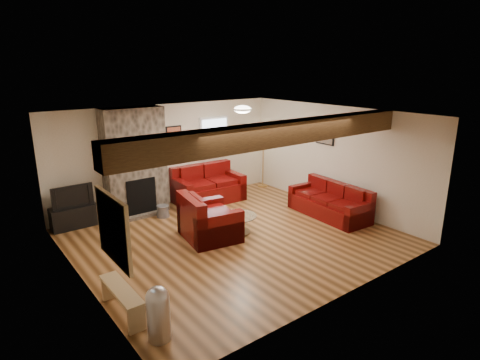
% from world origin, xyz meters
% --- Properties ---
extents(room, '(8.00, 8.00, 8.00)m').
position_xyz_m(room, '(0.00, 0.00, 1.25)').
color(room, '#5A3617').
rests_on(room, ground).
extents(floor, '(6.00, 6.00, 0.00)m').
position_xyz_m(floor, '(0.00, 0.00, 0.00)').
color(floor, '#5A3617').
rests_on(floor, ground).
extents(oak_beam, '(6.00, 0.36, 0.38)m').
position_xyz_m(oak_beam, '(0.00, -1.25, 2.31)').
color(oak_beam, '#321E0F').
rests_on(oak_beam, room).
extents(chimney_breast, '(1.40, 0.67, 2.50)m').
position_xyz_m(chimney_breast, '(-1.00, 2.49, 1.22)').
color(chimney_breast, '#332F28').
rests_on(chimney_breast, floor).
extents(back_window, '(0.90, 0.08, 1.10)m').
position_xyz_m(back_window, '(1.35, 2.71, 1.55)').
color(back_window, white).
rests_on(back_window, room).
extents(hatch_window, '(0.08, 1.00, 0.90)m').
position_xyz_m(hatch_window, '(-2.96, -1.50, 1.45)').
color(hatch_window, tan).
rests_on(hatch_window, room).
extents(ceiling_dome, '(0.40, 0.40, 0.18)m').
position_xyz_m(ceiling_dome, '(0.90, 0.90, 2.44)').
color(ceiling_dome, white).
rests_on(ceiling_dome, room).
extents(artwork_back, '(0.42, 0.06, 0.52)m').
position_xyz_m(artwork_back, '(0.15, 2.71, 1.70)').
color(artwork_back, black).
rests_on(artwork_back, room).
extents(artwork_right, '(0.06, 0.55, 0.42)m').
position_xyz_m(artwork_right, '(2.96, 0.30, 1.75)').
color(artwork_right, black).
rests_on(artwork_right, room).
extents(sofa_three, '(0.95, 2.02, 0.76)m').
position_xyz_m(sofa_three, '(2.48, -0.36, 0.38)').
color(sofa_three, '#400904').
rests_on(sofa_three, floor).
extents(loveseat, '(1.78, 1.09, 0.92)m').
position_xyz_m(loveseat, '(0.82, 2.23, 0.46)').
color(loveseat, '#400904').
rests_on(loveseat, floor).
extents(armchair_red, '(1.17, 1.29, 0.92)m').
position_xyz_m(armchair_red, '(-0.40, 0.29, 0.46)').
color(armchair_red, '#400904').
rests_on(armchair_red, floor).
extents(coffee_table, '(0.80, 0.80, 0.42)m').
position_xyz_m(coffee_table, '(0.19, 0.14, 0.20)').
color(coffee_table, '#4E3119').
rests_on(coffee_table, floor).
extents(tv_cabinet, '(0.96, 0.38, 0.48)m').
position_xyz_m(tv_cabinet, '(-2.45, 2.53, 0.24)').
color(tv_cabinet, black).
rests_on(tv_cabinet, floor).
extents(television, '(0.85, 0.11, 0.49)m').
position_xyz_m(television, '(-2.45, 2.53, 0.72)').
color(television, black).
rests_on(television, tv_cabinet).
extents(floor_lamp, '(0.41, 0.41, 1.59)m').
position_xyz_m(floor_lamp, '(2.80, 2.39, 1.36)').
color(floor_lamp, tan).
rests_on(floor_lamp, floor).
extents(pine_bench, '(0.25, 1.08, 0.41)m').
position_xyz_m(pine_bench, '(-2.83, -1.17, 0.20)').
color(pine_bench, tan).
rests_on(pine_bench, floor).
extents(pedal_bin, '(0.32, 0.32, 0.75)m').
position_xyz_m(pedal_bin, '(-2.66, -1.97, 0.38)').
color(pedal_bin, '#B4B5BA').
rests_on(pedal_bin, floor).
extents(coal_bucket, '(0.30, 0.30, 0.28)m').
position_xyz_m(coal_bucket, '(-0.64, 1.93, 0.14)').
color(coal_bucket, slate).
rests_on(coal_bucket, floor).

